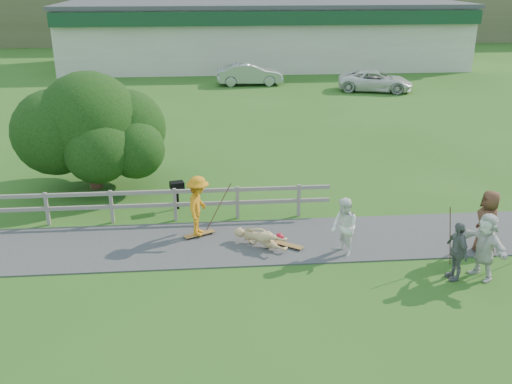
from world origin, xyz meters
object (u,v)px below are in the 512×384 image
Objects in this scene: skater_fallen at (261,238)px; spectator_b at (457,251)px; spectator_d at (485,246)px; skater_rider at (198,209)px; car_white at (375,81)px; spectator_a at (344,228)px; tree at (92,147)px; bbq at (178,195)px; car_silver at (250,74)px; spectator_c at (487,223)px.

spectator_b is at bearing -76.31° from skater_fallen.
spectator_d is at bearing -73.34° from skater_fallen.
car_white is (11.51, 21.27, -0.24)m from skater_rider.
skater_rider is 4.34m from spectator_a.
tree is at bearing -144.00° from spectator_d.
skater_rider is 1.90× the size of bbq.
spectator_d is 13.58m from tree.
spectator_d reaches higher than bbq.
spectator_a is at bearing -37.70° from tree.
car_silver is (1.59, 25.06, 0.44)m from skater_fallen.
spectator_b is 0.28× the size of tree.
spectator_d is (0.74, 0.01, 0.10)m from spectator_b.
spectator_b is at bearing -173.88° from car_silver.
car_silver is (-4.02, 27.25, -0.15)m from spectator_d.
car_silver is at bearing 64.24° from bbq.
spectator_d is at bearing -172.35° from car_silver.
spectator_b is at bearing -50.86° from bbq.
spectator_c reaches higher than spectator_b.
car_silver is at bearing 161.88° from spectator_a.
spectator_b is 27.46m from car_silver.
spectator_c is 1.47m from spectator_d.
car_silver is 22.33m from bbq.
bbq is (3.11, -2.28, -1.10)m from tree.
spectator_d is (7.40, -3.05, -0.02)m from skater_rider.
skater_rider is 0.38× the size of car_white.
spectator_b is 0.75m from spectator_d.
car_white is 0.84× the size of tree.
tree is 5.97× the size of bbq.
spectator_c is at bearing -39.61° from bbq.
skater_rider is 0.97× the size of spectator_c.
tree is at bearing -106.65° from spectator_c.
skater_rider is 0.41× the size of car_silver.
spectator_d is (5.62, -2.20, 0.59)m from skater_fallen.
car_white reaches higher than bbq.
skater_fallen is 0.37× the size of car_silver.
spectator_a is 25.77m from car_silver.
car_white is at bearing -110.57° from car_silver.
spectator_c is 26.38m from car_silver.
spectator_a is at bearing -53.73° from bbq.
spectator_a is 0.91× the size of spectator_c.
bbq is (-8.13, 5.30, -0.42)m from spectator_d.
skater_fallen is 6.40m from spectator_c.
skater_rider is 1.07× the size of spectator_a.
spectator_d is 0.31× the size of tree.
spectator_a is 0.30× the size of tree.
spectator_a is at bearing -81.58° from spectator_c.
spectator_b is (6.66, -3.06, -0.12)m from skater_rider.
spectator_a is at bearing -133.94° from spectator_d.
car_white is (8.13, -2.93, -0.07)m from car_silver.
tree is at bearing 153.10° from car_white.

